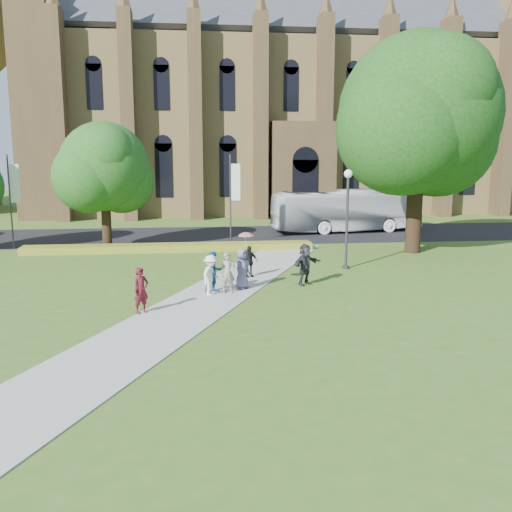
{
  "coord_description": "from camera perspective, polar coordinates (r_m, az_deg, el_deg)",
  "views": [
    {
      "loc": [
        -0.75,
        -22.54,
        6.03
      ],
      "look_at": [
        2.14,
        1.98,
        1.6
      ],
      "focal_mm": 40.0,
      "sensor_mm": 36.0,
      "label": 1
    }
  ],
  "objects": [
    {
      "name": "street_tree_1",
      "position": [
        37.42,
        -14.97,
        8.59
      ],
      "size": [
        5.6,
        5.6,
        8.05
      ],
      "color": "#332114",
      "rests_on": "ground"
    },
    {
      "name": "streetlamp",
      "position": [
        30.32,
        9.12,
        4.87
      ],
      "size": [
        0.44,
        0.44,
        5.24
      ],
      "color": "#38383D",
      "rests_on": "ground"
    },
    {
      "name": "pedestrian_5",
      "position": [
        26.52,
        4.94,
        -0.81
      ],
      "size": [
        1.74,
        1.54,
        1.91
      ],
      "primitive_type": "imported",
      "rotation": [
        0.0,
        0.0,
        0.67
      ],
      "color": "#282930",
      "rests_on": "footpath"
    },
    {
      "name": "ground",
      "position": [
        23.35,
        -4.67,
        -4.83
      ],
      "size": [
        160.0,
        160.0,
        0.0
      ],
      "primitive_type": "plane",
      "color": "#3E5F1C",
      "rests_on": "ground"
    },
    {
      "name": "road",
      "position": [
        42.97,
        -5.67,
        2.07
      ],
      "size": [
        160.0,
        10.0,
        0.02
      ],
      "primitive_type": "cube",
      "color": "black",
      "rests_on": "ground"
    },
    {
      "name": "parasol",
      "position": [
        25.51,
        -1.01,
        1.5
      ],
      "size": [
        0.76,
        0.76,
        0.61
      ],
      "primitive_type": "imported",
      "rotation": [
        0.0,
        0.0,
        0.1
      ],
      "color": "#D797AA",
      "rests_on": "pedestrian_4"
    },
    {
      "name": "banner_pole_0",
      "position": [
        37.94,
        -2.4,
        6.17
      ],
      "size": [
        0.7,
        0.1,
        6.0
      ],
      "color": "#38383D",
      "rests_on": "ground"
    },
    {
      "name": "cathedral",
      "position": [
        63.58,
        3.17,
        16.43
      ],
      "size": [
        52.6,
        18.25,
        28.0
      ],
      "color": "brown",
      "rests_on": "ground"
    },
    {
      "name": "large_tree",
      "position": [
        36.33,
        15.97,
        13.47
      ],
      "size": [
        9.6,
        9.6,
        13.2
      ],
      "color": "#332114",
      "rests_on": "ground"
    },
    {
      "name": "footpath",
      "position": [
        24.31,
        -4.76,
        -4.18
      ],
      "size": [
        15.58,
        28.54,
        0.04
      ],
      "primitive_type": "cube",
      "rotation": [
        0.0,
        0.0,
        -0.44
      ],
      "color": "#B2B2A8",
      "rests_on": "ground"
    },
    {
      "name": "pedestrian_3",
      "position": [
        28.06,
        -0.71,
        -0.55
      ],
      "size": [
        0.96,
        0.56,
        1.54
      ],
      "primitive_type": "imported",
      "rotation": [
        0.0,
        0.0,
        0.22
      ],
      "color": "black",
      "rests_on": "footpath"
    },
    {
      "name": "banner_pole_1",
      "position": [
        39.44,
        -23.23,
        5.51
      ],
      "size": [
        0.7,
        0.1,
        6.0
      ],
      "color": "#38383D",
      "rests_on": "ground"
    },
    {
      "name": "pedestrian_4",
      "position": [
        25.61,
        -1.38,
        -1.25
      ],
      "size": [
        1.03,
        1.06,
        1.84
      ],
      "primitive_type": "imported",
      "rotation": [
        0.0,
        0.0,
        0.86
      ],
      "color": "slate",
      "rests_on": "footpath"
    },
    {
      "name": "tour_coach",
      "position": [
        45.17,
        9.02,
        4.49
      ],
      "size": [
        12.01,
        4.23,
        3.28
      ],
      "primitive_type": "imported",
      "rotation": [
        0.0,
        0.0,
        1.7
      ],
      "color": "silver",
      "rests_on": "road"
    },
    {
      "name": "pedestrian_6",
      "position": [
        24.79,
        -2.84,
        -1.7
      ],
      "size": [
        0.68,
        0.46,
        1.79
      ],
      "primitive_type": "imported",
      "rotation": [
        0.0,
        0.0,
        0.06
      ],
      "color": "gray",
      "rests_on": "footpath"
    },
    {
      "name": "pedestrian_0",
      "position": [
        22.1,
        -11.42,
        -3.39
      ],
      "size": [
        0.77,
        0.74,
        1.77
      ],
      "primitive_type": "imported",
      "rotation": [
        0.0,
        0.0,
        0.67
      ],
      "color": "#52121A",
      "rests_on": "footpath"
    },
    {
      "name": "pedestrian_2",
      "position": [
        24.51,
        -4.54,
        -1.92
      ],
      "size": [
        1.13,
        1.3,
        1.74
      ],
      "primitive_type": "imported",
      "rotation": [
        0.0,
        0.0,
        1.03
      ],
      "color": "white",
      "rests_on": "footpath"
    },
    {
      "name": "pedestrian_1",
      "position": [
        25.01,
        -4.24,
        -1.6
      ],
      "size": [
        1.09,
        1.02,
        1.8
      ],
      "primitive_type": "imported",
      "rotation": [
        0.0,
        0.0,
        0.51
      ],
      "color": "#1B5587",
      "rests_on": "footpath"
    },
    {
      "name": "flower_hedge",
      "position": [
        36.23,
        -8.62,
        0.83
      ],
      "size": [
        18.0,
        1.4,
        0.45
      ],
      "primitive_type": "cube",
      "color": "gold",
      "rests_on": "ground"
    }
  ]
}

